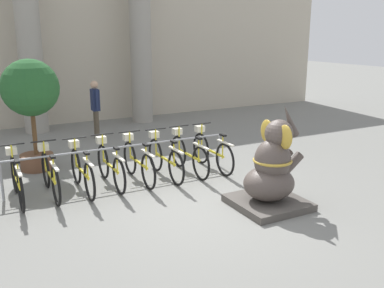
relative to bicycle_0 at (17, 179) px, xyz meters
The scene contains 16 objects.
ground_plane 3.50m from the bicycle_0, 31.93° to the right, with size 60.00×60.00×0.00m, color slate.
building_facade 7.82m from the bicycle_0, 66.45° to the left, with size 20.00×0.20×6.00m.
column_left 6.28m from the bicycle_0, 78.37° to the left, with size 0.90×0.90×5.16m.
column_right 7.76m from the bicycle_0, 50.75° to the left, with size 0.90×0.90×5.16m.
bike_rack 2.08m from the bicycle_0, ahead, with size 4.73×0.05×0.77m.
bicycle_0 is the anchor object (origin of this frame).
bicycle_1 0.59m from the bicycle_0, ahead, with size 0.48×1.80×0.98m.
bicycle_2 1.18m from the bicycle_0, ahead, with size 0.48×1.80×0.98m.
bicycle_3 1.77m from the bicycle_0, ahead, with size 0.48×1.80×0.98m.
bicycle_4 2.36m from the bicycle_0, ahead, with size 0.48×1.80×0.98m.
bicycle_5 2.95m from the bicycle_0, ahead, with size 0.48×1.80×0.98m.
bicycle_6 3.54m from the bicycle_0, ahead, with size 0.48×1.80×0.98m.
bicycle_7 4.13m from the bicycle_0, ahead, with size 0.48×1.80×0.98m.
elephant_statue 4.62m from the bicycle_0, 30.52° to the right, with size 1.22×1.22×1.84m.
person_pedestrian 4.92m from the bicycle_0, 57.50° to the left, with size 0.22×0.47×1.69m.
potted_tree 2.32m from the bicycle_0, 71.72° to the left, with size 1.25×1.25×2.48m.
Camera 1 is at (-3.55, -6.20, 3.02)m, focal length 40.00 mm.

